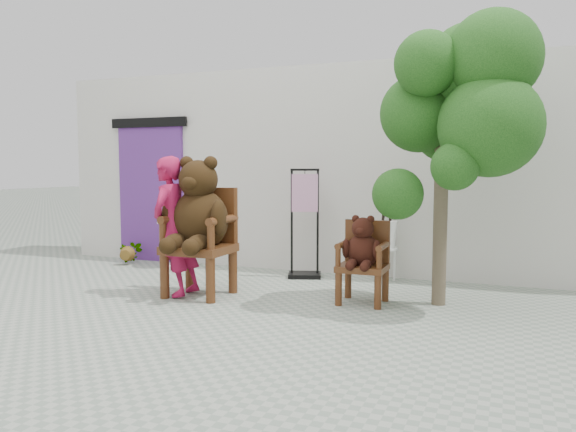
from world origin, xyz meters
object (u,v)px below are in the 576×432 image
object	(u,v)px
chair_small	(363,252)
cafe_table	(177,238)
display_stand	(305,236)
tree	(466,97)
chair_big	(199,218)
person	(175,227)
stool_bucket	(386,234)

from	to	relation	value
chair_small	cafe_table	distance (m)	3.49
display_stand	chair_small	bearing A→B (deg)	-64.51
cafe_table	tree	xyz separation A→B (m)	(4.31, -1.13, 1.83)
chair_big	cafe_table	bearing A→B (deg)	130.14
chair_big	tree	bearing A→B (deg)	9.00
person	stool_bucket	distance (m)	2.81
stool_bucket	tree	distance (m)	2.29
chair_small	tree	size ratio (longest dim) A/B	0.32
chair_big	tree	size ratio (longest dim) A/B	0.53
chair_big	person	bearing A→B (deg)	-159.92
chair_small	stool_bucket	xyz separation A→B (m)	(-0.02, 1.32, 0.06)
display_stand	stool_bucket	world-z (taller)	display_stand
tree	person	bearing A→B (deg)	-170.01
stool_bucket	tree	world-z (taller)	tree
person	display_stand	bearing A→B (deg)	144.28
chair_big	cafe_table	size ratio (longest dim) A/B	2.36
chair_big	cafe_table	world-z (taller)	chair_big
display_stand	person	bearing A→B (deg)	-142.58
person	cafe_table	size ratio (longest dim) A/B	2.35
person	stool_bucket	xyz separation A→B (m)	(2.17, 1.78, -0.19)
cafe_table	display_stand	size ratio (longest dim) A/B	0.47
cafe_table	tree	size ratio (longest dim) A/B	0.23
chair_big	chair_small	distance (m)	1.97
chair_big	person	distance (m)	0.31
chair_big	stool_bucket	bearing A→B (deg)	41.47
chair_big	display_stand	xyz separation A→B (m)	(0.79, 1.50, -0.35)
chair_small	person	xyz separation A→B (m)	(-2.19, -0.45, 0.24)
person	stool_bucket	bearing A→B (deg)	127.35
chair_big	chair_small	bearing A→B (deg)	10.36
chair_small	display_stand	world-z (taller)	display_stand
cafe_table	display_stand	world-z (taller)	display_stand
display_stand	stool_bucket	xyz separation A→B (m)	(1.10, 0.18, 0.06)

